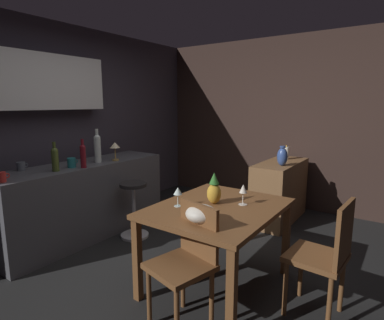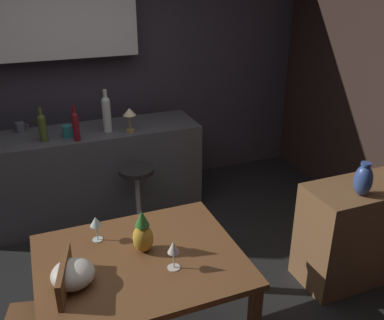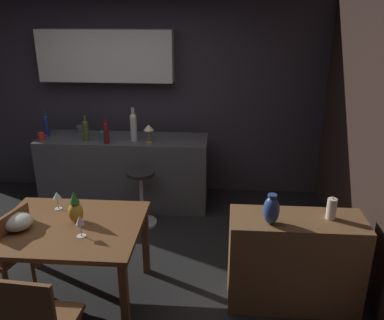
{
  "view_description": "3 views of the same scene",
  "coord_description": "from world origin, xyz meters",
  "px_view_note": "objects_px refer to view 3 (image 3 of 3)",
  "views": [
    {
      "loc": [
        -2.3,
        -1.64,
        1.61
      ],
      "look_at": [
        0.95,
        0.63,
        0.89
      ],
      "focal_mm": 29.42,
      "sensor_mm": 36.0,
      "label": 1
    },
    {
      "loc": [
        -0.52,
        -2.32,
        2.28
      ],
      "look_at": [
        0.61,
        0.51,
        0.91
      ],
      "focal_mm": 38.94,
      "sensor_mm": 36.0,
      "label": 2
    },
    {
      "loc": [
        1.17,
        -3.21,
        2.44
      ],
      "look_at": [
        0.88,
        0.63,
        0.97
      ],
      "focal_mm": 38.08,
      "sensor_mm": 36.0,
      "label": 3
    }
  ],
  "objects_px": {
    "cup_red": "(41,136)",
    "wine_bottle_clear": "(134,126)",
    "wine_glass_left": "(80,221)",
    "pillar_candle_tall": "(331,209)",
    "pineapple_centerpiece": "(75,209)",
    "fruit_bowl": "(18,222)",
    "wine_glass_right": "(57,196)",
    "wine_bottle_cobalt": "(46,125)",
    "chair_near_window": "(7,251)",
    "wine_bottle_ruby": "(106,132)",
    "wine_bottle_olive": "(86,129)",
    "bar_stool": "(142,196)",
    "sideboard_cabinet": "(294,261)",
    "cup_teal": "(104,136)",
    "cup_slate": "(80,129)",
    "dining_table": "(70,234)",
    "vase_ceramic_blue": "(271,210)",
    "counter_lamp": "(149,129)"
  },
  "relations": [
    {
      "from": "cup_red",
      "to": "wine_bottle_clear",
      "type": "bearing_deg",
      "value": 3.52
    },
    {
      "from": "wine_glass_left",
      "to": "pillar_candle_tall",
      "type": "bearing_deg",
      "value": 8.36
    },
    {
      "from": "wine_glass_left",
      "to": "pineapple_centerpiece",
      "type": "bearing_deg",
      "value": 117.35
    },
    {
      "from": "fruit_bowl",
      "to": "pillar_candle_tall",
      "type": "distance_m",
      "value": 2.54
    },
    {
      "from": "wine_glass_right",
      "to": "wine_bottle_cobalt",
      "type": "height_order",
      "value": "wine_bottle_cobalt"
    },
    {
      "from": "pineapple_centerpiece",
      "to": "wine_bottle_cobalt",
      "type": "xyz_separation_m",
      "value": [
        -0.99,
        1.81,
        0.19
      ]
    },
    {
      "from": "chair_near_window",
      "to": "wine_bottle_ruby",
      "type": "height_order",
      "value": "wine_bottle_ruby"
    },
    {
      "from": "wine_bottle_olive",
      "to": "bar_stool",
      "type": "bearing_deg",
      "value": -28.17
    },
    {
      "from": "bar_stool",
      "to": "wine_bottle_ruby",
      "type": "bearing_deg",
      "value": 146.76
    },
    {
      "from": "sideboard_cabinet",
      "to": "cup_teal",
      "type": "relative_size",
      "value": 8.84
    },
    {
      "from": "wine_glass_right",
      "to": "wine_bottle_cobalt",
      "type": "xyz_separation_m",
      "value": [
        -0.75,
        1.6,
        0.18
      ]
    },
    {
      "from": "wine_glass_left",
      "to": "fruit_bowl",
      "type": "relative_size",
      "value": 0.77
    },
    {
      "from": "wine_glass_left",
      "to": "cup_teal",
      "type": "relative_size",
      "value": 1.46
    },
    {
      "from": "chair_near_window",
      "to": "fruit_bowl",
      "type": "height_order",
      "value": "chair_near_window"
    },
    {
      "from": "wine_bottle_ruby",
      "to": "wine_bottle_cobalt",
      "type": "xyz_separation_m",
      "value": [
        -0.82,
        0.22,
        0.01
      ]
    },
    {
      "from": "chair_near_window",
      "to": "bar_stool",
      "type": "relative_size",
      "value": 1.33
    },
    {
      "from": "wine_bottle_ruby",
      "to": "cup_red",
      "type": "relative_size",
      "value": 2.86
    },
    {
      "from": "chair_near_window",
      "to": "cup_slate",
      "type": "bearing_deg",
      "value": 91.27
    },
    {
      "from": "wine_bottle_ruby",
      "to": "bar_stool",
      "type": "bearing_deg",
      "value": -33.24
    },
    {
      "from": "dining_table",
      "to": "pineapple_centerpiece",
      "type": "bearing_deg",
      "value": 56.11
    },
    {
      "from": "wine_bottle_ruby",
      "to": "pillar_candle_tall",
      "type": "distance_m",
      "value": 2.73
    },
    {
      "from": "wine_glass_left",
      "to": "cup_red",
      "type": "xyz_separation_m",
      "value": [
        -1.11,
        1.87,
        0.07
      ]
    },
    {
      "from": "chair_near_window",
      "to": "cup_red",
      "type": "relative_size",
      "value": 7.96
    },
    {
      "from": "sideboard_cabinet",
      "to": "wine_bottle_cobalt",
      "type": "relative_size",
      "value": 3.25
    },
    {
      "from": "bar_stool",
      "to": "wine_glass_left",
      "type": "distance_m",
      "value": 1.61
    },
    {
      "from": "pillar_candle_tall",
      "to": "cup_red",
      "type": "bearing_deg",
      "value": 152.9
    },
    {
      "from": "wine_bottle_clear",
      "to": "wine_bottle_ruby",
      "type": "bearing_deg",
      "value": -156.32
    },
    {
      "from": "fruit_bowl",
      "to": "wine_bottle_olive",
      "type": "distance_m",
      "value": 1.84
    },
    {
      "from": "wine_bottle_ruby",
      "to": "wine_bottle_olive",
      "type": "bearing_deg",
      "value": 161.26
    },
    {
      "from": "wine_bottle_clear",
      "to": "cup_teal",
      "type": "height_order",
      "value": "wine_bottle_clear"
    },
    {
      "from": "dining_table",
      "to": "wine_bottle_cobalt",
      "type": "xyz_separation_m",
      "value": [
        -0.94,
        1.87,
        0.4
      ]
    },
    {
      "from": "wine_glass_left",
      "to": "wine_glass_right",
      "type": "height_order",
      "value": "wine_glass_left"
    },
    {
      "from": "wine_bottle_olive",
      "to": "pillar_candle_tall",
      "type": "distance_m",
      "value": 3.01
    },
    {
      "from": "cup_teal",
      "to": "vase_ceramic_blue",
      "type": "bearing_deg",
      "value": -43.67
    },
    {
      "from": "wine_glass_left",
      "to": "pillar_candle_tall",
      "type": "distance_m",
      "value": 2.0
    },
    {
      "from": "wine_bottle_olive",
      "to": "pillar_candle_tall",
      "type": "xyz_separation_m",
      "value": [
        2.54,
        -1.61,
        -0.13
      ]
    },
    {
      "from": "wine_bottle_olive",
      "to": "cup_red",
      "type": "distance_m",
      "value": 0.56
    },
    {
      "from": "chair_near_window",
      "to": "wine_bottle_olive",
      "type": "height_order",
      "value": "wine_bottle_olive"
    },
    {
      "from": "cup_slate",
      "to": "cup_teal",
      "type": "relative_size",
      "value": 0.95
    },
    {
      "from": "bar_stool",
      "to": "vase_ceramic_blue",
      "type": "relative_size",
      "value": 2.65
    },
    {
      "from": "cup_teal",
      "to": "pillar_candle_tall",
      "type": "relative_size",
      "value": 0.61
    },
    {
      "from": "chair_near_window",
      "to": "wine_glass_left",
      "type": "relative_size",
      "value": 4.93
    },
    {
      "from": "sideboard_cabinet",
      "to": "chair_near_window",
      "type": "relative_size",
      "value": 1.23
    },
    {
      "from": "pineapple_centerpiece",
      "to": "wine_bottle_clear",
      "type": "bearing_deg",
      "value": 85.4
    },
    {
      "from": "wine_bottle_olive",
      "to": "chair_near_window",
      "type": "bearing_deg",
      "value": -94.54
    },
    {
      "from": "wine_bottle_olive",
      "to": "counter_lamp",
      "type": "bearing_deg",
      "value": -3.36
    },
    {
      "from": "fruit_bowl",
      "to": "wine_bottle_cobalt",
      "type": "bearing_deg",
      "value": 105.86
    },
    {
      "from": "dining_table",
      "to": "wine_bottle_ruby",
      "type": "distance_m",
      "value": 1.7
    },
    {
      "from": "counter_lamp",
      "to": "wine_glass_right",
      "type": "bearing_deg",
      "value": -112.1
    },
    {
      "from": "wine_glass_right",
      "to": "cup_slate",
      "type": "height_order",
      "value": "cup_slate"
    }
  ]
}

